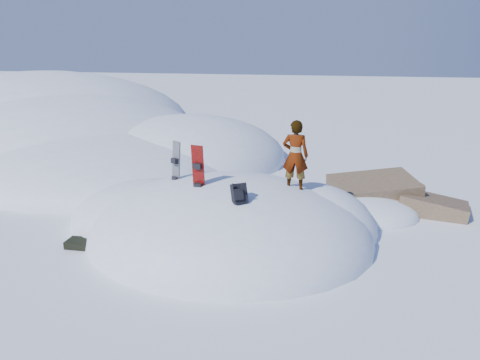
% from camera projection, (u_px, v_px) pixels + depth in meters
% --- Properties ---
extents(ground, '(120.00, 120.00, 0.00)m').
position_uv_depth(ground, '(229.00, 238.00, 11.51)').
color(ground, white).
rests_on(ground, ground).
extents(snow_mound, '(8.00, 6.00, 3.00)m').
position_uv_depth(snow_mound, '(224.00, 234.00, 11.77)').
color(snow_mound, white).
rests_on(snow_mound, ground).
extents(snow_ridge, '(21.50, 18.50, 6.40)m').
position_uv_depth(snow_ridge, '(68.00, 141.00, 22.85)').
color(snow_ridge, white).
rests_on(snow_ridge, ground).
extents(rock_outcrop, '(4.68, 4.41, 1.68)m').
position_uv_depth(rock_outcrop, '(377.00, 208.00, 13.58)').
color(rock_outcrop, brown).
rests_on(rock_outcrop, ground).
extents(snowboard_red, '(0.32, 0.23, 1.58)m').
position_uv_depth(snowboard_red, '(198.00, 178.00, 10.72)').
color(snowboard_red, '#B50C09').
rests_on(snowboard_red, snow_mound).
extents(snowboard_dark, '(0.32, 0.31, 1.56)m').
position_uv_depth(snowboard_dark, '(176.00, 172.00, 11.55)').
color(snowboard_dark, black).
rests_on(snowboard_dark, snow_mound).
extents(backpack, '(0.44, 0.49, 0.51)m').
position_uv_depth(backpack, '(239.00, 193.00, 9.89)').
color(backpack, black).
rests_on(backpack, snow_mound).
extents(gear_pile, '(0.81, 0.61, 0.22)m').
position_uv_depth(gear_pile, '(83.00, 243.00, 10.98)').
color(gear_pile, black).
rests_on(gear_pile, ground).
extents(person, '(0.63, 0.43, 1.67)m').
position_uv_depth(person, '(295.00, 156.00, 10.87)').
color(person, slate).
rests_on(person, snow_mound).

